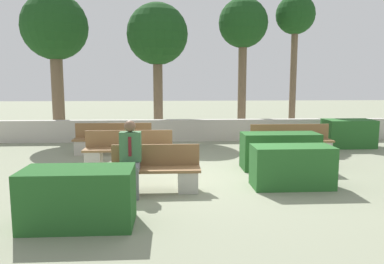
{
  "coord_description": "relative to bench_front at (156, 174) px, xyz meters",
  "views": [
    {
      "loc": [
        -0.79,
        -7.62,
        2.02
      ],
      "look_at": [
        -0.32,
        0.5,
        0.9
      ],
      "focal_mm": 35.0,
      "sensor_mm": 36.0,
      "label": 1
    }
  ],
  "objects": [
    {
      "name": "bench_left_side",
      "position": [
        3.54,
        3.09,
        0.02
      ],
      "size": [
        2.18,
        0.49,
        0.84
      ],
      "rotation": [
        0.0,
        0.0,
        -0.04
      ],
      "color": "brown",
      "rests_on": "ground_plane"
    },
    {
      "name": "hedge_block_mid_right",
      "position": [
        2.79,
        1.62,
        0.1
      ],
      "size": [
        1.74,
        0.7,
        0.83
      ],
      "color": "#235623",
      "rests_on": "ground_plane"
    },
    {
      "name": "ground_plane",
      "position": [
        1.07,
        0.91,
        -0.31
      ],
      "size": [
        60.0,
        60.0,
        0.0
      ],
      "primitive_type": "plane",
      "color": "gray"
    },
    {
      "name": "tree_center_left",
      "position": [
        -0.17,
        7.0,
        3.29
      ],
      "size": [
        2.18,
        2.18,
        4.76
      ],
      "color": "brown",
      "rests_on": "ground_plane"
    },
    {
      "name": "bench_back",
      "position": [
        -0.72,
        2.05,
        0.02
      ],
      "size": [
        2.08,
        0.48,
        0.84
      ],
      "rotation": [
        0.0,
        0.0,
        0.2
      ],
      "color": "brown",
      "rests_on": "ground_plane"
    },
    {
      "name": "hedge_block_near_left",
      "position": [
        2.58,
        0.12,
        0.09
      ],
      "size": [
        1.51,
        0.69,
        0.8
      ],
      "color": "#286028",
      "rests_on": "ground_plane"
    },
    {
      "name": "perimeter_wall",
      "position": [
        1.07,
        5.74,
        0.05
      ],
      "size": [
        13.15,
        0.3,
        0.72
      ],
      "color": "#B7B2A8",
      "rests_on": "ground_plane"
    },
    {
      "name": "bench_right_side",
      "position": [
        -1.32,
        3.63,
        0.02
      ],
      "size": [
        2.12,
        0.49,
        0.84
      ],
      "rotation": [
        0.0,
        0.0,
        0.2
      ],
      "color": "brown",
      "rests_on": "ground_plane"
    },
    {
      "name": "tree_center_right",
      "position": [
        2.96,
        7.2,
        3.67
      ],
      "size": [
        1.8,
        1.8,
        5.0
      ],
      "color": "brown",
      "rests_on": "ground_plane"
    },
    {
      "name": "tree_leftmost",
      "position": [
        -3.66,
        6.72,
        3.44
      ],
      "size": [
        2.27,
        2.27,
        4.99
      ],
      "color": "brown",
      "rests_on": "ground_plane"
    },
    {
      "name": "tree_rightmost",
      "position": [
        4.92,
        7.3,
        3.95
      ],
      "size": [
        1.44,
        1.44,
        5.16
      ],
      "color": "brown",
      "rests_on": "ground_plane"
    },
    {
      "name": "hedge_block_far_left",
      "position": [
        -1.01,
        -1.6,
        0.1
      ],
      "size": [
        1.52,
        0.77,
        0.82
      ],
      "color": "#235623",
      "rests_on": "ground_plane"
    },
    {
      "name": "person_seated_man",
      "position": [
        -0.44,
        -0.14,
        0.41
      ],
      "size": [
        0.38,
        0.63,
        1.32
      ],
      "color": "slate",
      "rests_on": "ground_plane"
    },
    {
      "name": "bench_front",
      "position": [
        0.0,
        0.0,
        0.0
      ],
      "size": [
        1.64,
        0.48,
        0.84
      ],
      "color": "brown",
      "rests_on": "ground_plane"
    },
    {
      "name": "hedge_block_near_right",
      "position": [
        5.7,
        4.29,
        0.11
      ],
      "size": [
        1.45,
        0.83,
        0.84
      ],
      "color": "#286028",
      "rests_on": "ground_plane"
    }
  ]
}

